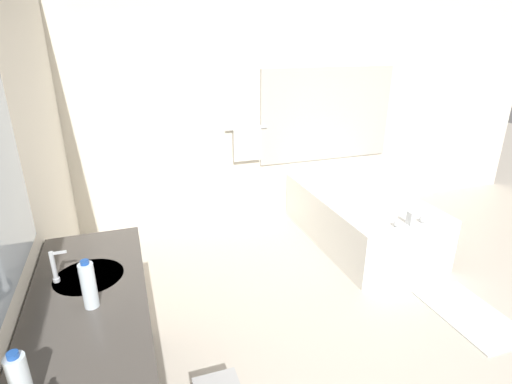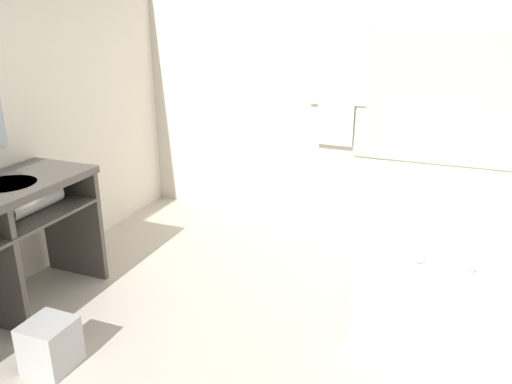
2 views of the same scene
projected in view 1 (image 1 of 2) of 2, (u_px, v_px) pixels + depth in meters
ground_plane at (368, 328)px, 3.11m from camera, size 16.00×16.00×0.00m
wall_back_with_blinds at (272, 109)px, 4.59m from camera, size 7.40×0.13×2.70m
wall_left_with_mirror at (2, 205)px, 1.95m from camera, size 0.08×7.40×2.70m
vanity_counter at (94, 335)px, 2.09m from camera, size 0.58×1.55×0.90m
sink_faucet at (55, 267)px, 2.11m from camera, size 0.09×0.04×0.18m
bathtub at (360, 215)px, 4.37m from camera, size 1.00×1.76×0.66m
water_bottle_1 at (89, 285)px, 1.90m from camera, size 0.07×0.07×0.26m
water_bottle_2 at (20, 382)px, 1.38m from camera, size 0.07×0.07×0.24m
bath_mat at (470, 315)px, 3.25m from camera, size 0.49×0.81×0.02m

